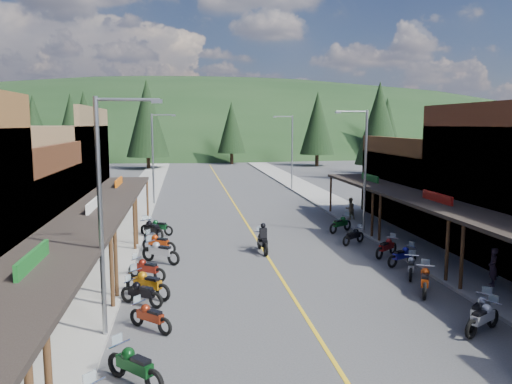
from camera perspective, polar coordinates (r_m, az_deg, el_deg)
name	(u,v)px	position (r m, az deg, el deg)	size (l,w,h in m)	color
ground	(280,276)	(23.98, 2.71, -9.52)	(220.00, 220.00, 0.00)	#38383A
centerline	(236,207)	(43.29, -2.30, -1.68)	(0.15, 90.00, 0.01)	gold
sidewalk_west	(133,208)	(43.27, -13.84, -1.81)	(3.40, 94.00, 0.15)	gray
sidewalk_east	(333,204)	(44.99, 8.80, -1.31)	(3.40, 94.00, 0.15)	gray
shop_west_3	(38,180)	(35.25, -23.65, 1.26)	(10.90, 10.20, 8.20)	brown
shop_east_3	(436,187)	(38.60, 19.87, 0.49)	(10.90, 10.20, 6.20)	#4C2D16
streetlight_0	(105,207)	(16.89, -16.91, -1.66)	(2.16, 0.18, 8.00)	gray
streetlight_1	(154,155)	(44.63, -11.53, 4.21)	(2.16, 0.18, 8.00)	gray
streetlight_2	(363,166)	(32.61, 12.15, 2.92)	(2.16, 0.18, 8.00)	gray
streetlight_3	(291,149)	(53.74, 3.99, 4.94)	(2.16, 0.18, 8.00)	gray
ridge_hill	(198,147)	(157.69, -6.63, 5.17)	(310.00, 140.00, 60.00)	black
pine_1	(71,123)	(94.53, -20.36, 7.39)	(5.88, 5.88, 12.50)	black
pine_2	(147,118)	(80.67, -12.33, 8.24)	(6.72, 6.72, 14.00)	black
pine_3	(232,127)	(88.87, -2.82, 7.38)	(5.04, 5.04, 11.00)	black
pine_4	(318,123)	(85.45, 7.04, 7.82)	(5.88, 5.88, 12.50)	black
pine_5	(381,119)	(101.97, 14.05, 8.06)	(6.72, 6.72, 14.00)	black
pine_6	(459,127)	(100.07, 22.19, 6.86)	(5.04, 5.04, 11.00)	black
pine_7	(34,123)	(102.27, -24.07, 7.20)	(5.88, 5.88, 12.50)	black
pine_8	(33,134)	(64.92, -24.10, 6.11)	(4.48, 4.48, 10.00)	black
pine_9	(387,129)	(73.19, 14.72, 6.97)	(4.93, 4.93, 10.80)	black
pine_10	(85,126)	(73.74, -19.00, 7.12)	(5.38, 5.38, 11.60)	black
pine_11	(379,123)	(65.19, 13.88, 7.63)	(5.82, 5.82, 12.40)	black
bike_west_4	(135,364)	(14.77, -13.71, -18.58)	(0.73, 2.20, 1.26)	#0A3613
bike_west_5	(150,316)	(18.15, -12.00, -13.64)	(0.65, 1.94, 1.11)	maroon
bike_west_6	(141,292)	(20.55, -12.97, -11.05)	(0.66, 1.99, 1.14)	black
bike_west_7	(147,283)	(21.31, -12.30, -10.09)	(0.77, 2.30, 1.31)	#B16B0C
bike_west_8	(147,268)	(23.68, -12.38, -8.46)	(0.68, 2.03, 1.16)	maroon
bike_west_9	(161,251)	(26.25, -10.86, -6.61)	(0.78, 2.33, 1.33)	#A09FA5
bike_west_10	(159,242)	(28.36, -11.05, -5.64)	(0.72, 2.15, 1.23)	#AB330C
bike_west_11	(152,228)	(31.89, -11.83, -4.06)	(0.78, 2.35, 1.34)	black
bike_west_12	(159,226)	(32.87, -11.05, -3.84)	(0.68, 2.04, 1.17)	#0C3D1B
bike_east_4	(483,317)	(19.20, 24.49, -12.84)	(0.70, 2.09, 1.19)	#ACABB1
bike_east_5	(480,310)	(19.73, 24.24, -12.18)	(0.73, 2.19, 1.25)	#9E9DA2
bike_east_6	(425,279)	(22.50, 18.74, -9.41)	(0.75, 2.24, 1.28)	#BD3D0D
bike_east_7	(411,266)	(24.63, 17.32, -8.05)	(0.65, 1.96, 1.12)	#A5A6AB
bike_east_8	(402,255)	(26.44, 16.38, -6.90)	(0.67, 2.00, 1.14)	navy
bike_east_9	(387,246)	(27.94, 14.69, -6.02)	(0.68, 2.05, 1.17)	maroon
bike_east_10	(353,235)	(30.35, 11.08, -4.87)	(0.65, 1.94, 1.11)	black
bike_east_11	(341,223)	(33.54, 9.64, -3.51)	(0.72, 2.16, 1.24)	#0C4016
rider_on_bike	(263,240)	(27.87, 0.76, -5.55)	(0.90, 2.33, 1.75)	black
pedestrian_east_a	(493,267)	(24.09, 25.46, -7.73)	(0.62, 0.41, 1.70)	#2A1E2E
pedestrian_east_b	(350,209)	(37.32, 10.69, -1.87)	(0.78, 0.45, 1.60)	brown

